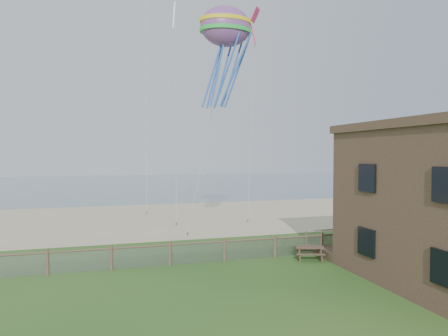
# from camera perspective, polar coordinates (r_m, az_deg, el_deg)

# --- Properties ---
(ground) EXTENTS (160.00, 160.00, 0.00)m
(ground) POSITION_cam_1_polar(r_m,az_deg,el_deg) (17.13, 5.95, -18.17)
(ground) COLOR #22511C
(ground) RESTS_ON ground
(sand_beach) EXTENTS (72.00, 20.00, 0.02)m
(sand_beach) POSITION_cam_1_polar(r_m,az_deg,el_deg) (37.85, -6.74, -6.98)
(sand_beach) COLOR tan
(sand_beach) RESTS_ON ground
(ocean) EXTENTS (160.00, 68.00, 0.02)m
(ocean) POSITION_cam_1_polar(r_m,az_deg,el_deg) (81.34, -11.78, -2.20)
(ocean) COLOR slate
(ocean) RESTS_ON ground
(chainlink_fence) EXTENTS (36.20, 0.20, 1.25)m
(chainlink_fence) POSITION_cam_1_polar(r_m,az_deg,el_deg) (22.40, 0.07, -11.82)
(chainlink_fence) COLOR #4E3D2C
(chainlink_fence) RESTS_ON ground
(motel_deck) EXTENTS (15.00, 2.00, 0.50)m
(motel_deck) POSITION_cam_1_polar(r_m,az_deg,el_deg) (28.12, 27.50, -9.82)
(motel_deck) COLOR brown
(motel_deck) RESTS_ON ground
(picnic_table) EXTENTS (1.82, 1.58, 0.65)m
(picnic_table) POSITION_cam_1_polar(r_m,az_deg,el_deg) (23.27, 12.10, -11.92)
(picnic_table) COLOR brown
(picnic_table) RESTS_ON ground
(octopus_kite) EXTENTS (3.58, 2.61, 7.15)m
(octopus_kite) POSITION_cam_1_polar(r_m,az_deg,el_deg) (27.21, 0.24, 15.86)
(octopus_kite) COLOR #E04A23
(kite_red) EXTENTS (1.94, 1.83, 2.39)m
(kite_red) POSITION_cam_1_polar(r_m,az_deg,el_deg) (32.06, 4.48, 19.91)
(kite_red) COLOR #EF2A60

